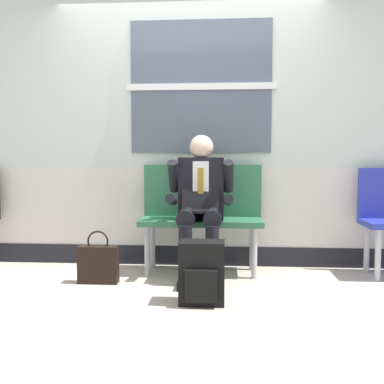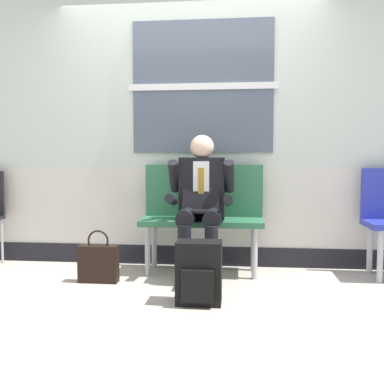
{
  "view_description": "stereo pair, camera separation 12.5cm",
  "coord_description": "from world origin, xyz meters",
  "px_view_note": "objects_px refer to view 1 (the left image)",
  "views": [
    {
      "loc": [
        0.34,
        -3.52,
        1.03
      ],
      "look_at": [
        0.07,
        0.23,
        0.75
      ],
      "focal_mm": 41.55,
      "sensor_mm": 36.0,
      "label": 1
    },
    {
      "loc": [
        0.47,
        -3.51,
        1.03
      ],
      "look_at": [
        0.07,
        0.23,
        0.75
      ],
      "focal_mm": 41.55,
      "sensor_mm": 36.0,
      "label": 2
    }
  ],
  "objects_px": {
    "bench_with_person": "(202,210)",
    "backpack": "(202,273)",
    "person_seated": "(201,201)",
    "handbag": "(98,264)"
  },
  "relations": [
    {
      "from": "bench_with_person",
      "to": "backpack",
      "type": "bearing_deg",
      "value": -86.93
    },
    {
      "from": "person_seated",
      "to": "handbag",
      "type": "relative_size",
      "value": 2.82
    },
    {
      "from": "bench_with_person",
      "to": "backpack",
      "type": "relative_size",
      "value": 2.44
    },
    {
      "from": "bench_with_person",
      "to": "person_seated",
      "type": "distance_m",
      "value": 0.23
    },
    {
      "from": "bench_with_person",
      "to": "handbag",
      "type": "xyz_separation_m",
      "value": [
        -0.84,
        -0.47,
        -0.4
      ]
    },
    {
      "from": "person_seated",
      "to": "backpack",
      "type": "distance_m",
      "value": 0.85
    },
    {
      "from": "person_seated",
      "to": "handbag",
      "type": "height_order",
      "value": "person_seated"
    },
    {
      "from": "handbag",
      "to": "bench_with_person",
      "type": "bearing_deg",
      "value": 29.3
    },
    {
      "from": "bench_with_person",
      "to": "handbag",
      "type": "relative_size",
      "value": 2.48
    },
    {
      "from": "backpack",
      "to": "person_seated",
      "type": "bearing_deg",
      "value": 93.94
    }
  ]
}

